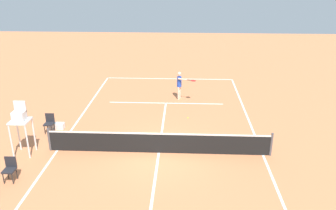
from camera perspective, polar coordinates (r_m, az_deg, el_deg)
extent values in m
plane|color=#D37A4C|center=(15.52, -1.51, -7.82)|extent=(60.00, 60.00, 0.00)
cube|color=white|center=(25.58, 0.23, 4.34)|extent=(9.13, 0.10, 0.01)
cube|color=white|center=(15.88, 15.31, -7.91)|extent=(0.10, 21.85, 0.01)
cube|color=white|center=(16.47, -17.69, -7.08)|extent=(0.10, 21.85, 0.01)
cube|color=white|center=(20.95, -0.34, 0.32)|extent=(6.85, 0.10, 0.01)
cube|color=white|center=(15.52, -1.51, -7.81)|extent=(0.10, 12.02, 0.01)
cylinder|color=#4C4C51|center=(15.71, 16.57, -6.21)|extent=(0.10, 0.10, 1.07)
cylinder|color=#4C4C51|center=(16.33, -18.89, -5.37)|extent=(0.10, 0.10, 1.07)
cube|color=black|center=(15.30, -1.53, -6.33)|extent=(9.73, 0.03, 0.91)
cube|color=white|center=(15.09, -1.55, -4.74)|extent=(9.73, 0.04, 0.06)
cylinder|color=beige|center=(21.58, 1.94, 2.10)|extent=(0.12, 0.12, 0.81)
cylinder|color=beige|center=(21.41, 1.73, 1.93)|extent=(0.12, 0.12, 0.81)
cylinder|color=#2647B7|center=(21.26, 1.86, 3.85)|extent=(0.28, 0.28, 0.63)
sphere|color=beige|center=(21.11, 1.87, 5.14)|extent=(0.23, 0.23, 0.23)
cylinder|color=beige|center=(21.41, 2.05, 4.08)|extent=(0.09, 0.09, 0.56)
cylinder|color=beige|center=(20.92, 2.37, 4.24)|extent=(0.56, 0.30, 0.09)
cylinder|color=black|center=(20.77, 3.42, 4.10)|extent=(0.25, 0.13, 0.04)
ellipsoid|color=red|center=(20.67, 4.17, 3.99)|extent=(0.40, 0.38, 0.04)
sphere|color=#CCE033|center=(18.88, 3.29, -2.10)|extent=(0.07, 0.07, 0.07)
cylinder|color=silver|center=(15.91, -22.05, -5.62)|extent=(0.07, 0.07, 1.55)
cylinder|color=silver|center=(16.21, -24.31, -5.47)|extent=(0.07, 0.07, 1.55)
cylinder|color=silver|center=(16.47, -21.09, -4.52)|extent=(0.07, 0.07, 1.55)
cylinder|color=silver|center=(16.76, -23.29, -4.40)|extent=(0.07, 0.07, 1.55)
cube|color=silver|center=(16.01, -23.10, -2.41)|extent=(0.80, 0.80, 0.06)
cube|color=silver|center=(15.92, -23.22, -1.65)|extent=(0.50, 0.44, 0.40)
cube|color=silver|center=(15.96, -23.11, -0.22)|extent=(0.50, 0.06, 0.50)
cylinder|color=#262626|center=(14.60, -24.12, -11.00)|extent=(0.04, 0.04, 0.45)
cylinder|color=#262626|center=(14.75, -25.36, -10.85)|extent=(0.04, 0.04, 0.45)
cylinder|color=#262626|center=(14.86, -23.54, -10.29)|extent=(0.04, 0.04, 0.45)
cylinder|color=#262626|center=(15.01, -24.76, -10.16)|extent=(0.04, 0.04, 0.45)
cube|color=#232328|center=(14.68, -24.60, -9.72)|extent=(0.44, 0.44, 0.06)
cube|color=#232328|center=(14.73, -24.38, -8.46)|extent=(0.44, 0.04, 0.44)
cylinder|color=#262626|center=(17.94, -18.51, -3.94)|extent=(0.04, 0.04, 0.45)
cylinder|color=#262626|center=(18.06, -19.56, -3.89)|extent=(0.04, 0.04, 0.45)
cylinder|color=#262626|center=(18.23, -18.14, -3.47)|extent=(0.04, 0.04, 0.45)
cylinder|color=#262626|center=(18.36, -19.17, -3.42)|extent=(0.04, 0.04, 0.45)
cube|color=#232328|center=(18.04, -18.94, -2.95)|extent=(0.44, 0.44, 0.06)
cube|color=#232328|center=(18.13, -18.79, -1.94)|extent=(0.44, 0.04, 0.44)
cube|color=white|center=(18.53, -17.79, -3.27)|extent=(0.76, 0.32, 0.30)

